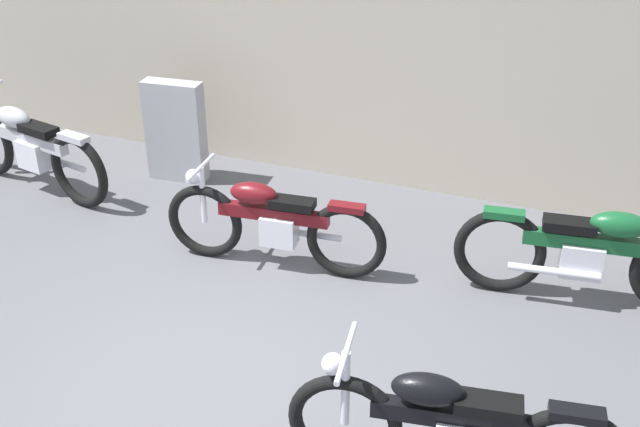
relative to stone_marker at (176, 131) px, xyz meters
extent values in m
plane|color=#56565B|center=(1.90, -2.83, -0.53)|extent=(40.00, 40.00, 0.00)
cube|color=#B2A893|center=(1.90, 0.82, 0.94)|extent=(18.00, 0.30, 2.93)
cube|color=#9E9EA3|center=(0.00, 0.00, 0.00)|extent=(0.62, 0.26, 1.05)
torus|color=black|center=(1.03, -1.27, -0.19)|extent=(0.68, 0.15, 0.67)
torus|color=black|center=(2.28, -1.15, -0.19)|extent=(0.68, 0.15, 0.67)
cube|color=silver|center=(1.70, -1.21, -0.17)|extent=(0.31, 0.21, 0.26)
cube|color=#590F14|center=(1.66, -1.21, -0.02)|extent=(0.95, 0.19, 0.11)
ellipsoid|color=#590F14|center=(1.49, -1.23, 0.14)|extent=(0.42, 0.23, 0.18)
cube|color=black|center=(1.82, -1.19, 0.10)|extent=(0.38, 0.20, 0.07)
cube|color=#590F14|center=(2.28, -1.15, 0.13)|extent=(0.31, 0.14, 0.06)
cylinder|color=silver|center=(1.03, -1.27, 0.07)|extent=(0.05, 0.05, 0.51)
cylinder|color=silver|center=(1.03, -1.27, 0.32)|extent=(0.09, 0.54, 0.03)
sphere|color=silver|center=(0.96, -1.28, 0.23)|extent=(0.13, 0.13, 0.13)
cylinder|color=silver|center=(1.87, -1.08, -0.23)|extent=(0.65, 0.12, 0.06)
torus|color=black|center=(3.47, -0.88, -0.16)|extent=(0.73, 0.18, 0.72)
cube|color=silver|center=(4.09, -0.80, -0.14)|extent=(0.34, 0.24, 0.28)
cube|color=#145128|center=(4.14, -0.79, 0.02)|extent=(1.02, 0.23, 0.12)
ellipsoid|color=#145128|center=(4.32, -0.77, 0.19)|extent=(0.46, 0.25, 0.20)
cube|color=black|center=(3.96, -0.82, 0.14)|extent=(0.42, 0.23, 0.08)
cube|color=#145128|center=(3.47, -0.88, 0.17)|extent=(0.33, 0.16, 0.06)
cylinder|color=silver|center=(3.91, -0.94, -0.21)|extent=(0.70, 0.15, 0.06)
torus|color=black|center=(-0.54, -0.90, -0.15)|extent=(0.75, 0.24, 0.75)
cube|color=silver|center=(-1.17, -0.77, -0.13)|extent=(0.36, 0.27, 0.29)
cube|color=#ADADB2|center=(-1.22, -0.76, 0.03)|extent=(1.05, 0.31, 0.12)
ellipsoid|color=#ADADB2|center=(-1.40, -0.72, 0.22)|extent=(0.48, 0.29, 0.20)
cube|color=black|center=(-1.04, -0.80, 0.16)|extent=(0.44, 0.26, 0.08)
cube|color=#ADADB2|center=(-0.54, -0.90, 0.19)|extent=(0.34, 0.19, 0.06)
cylinder|color=silver|center=(-0.95, -0.69, -0.20)|extent=(0.71, 0.20, 0.06)
torus|color=black|center=(2.98, -3.11, -0.19)|extent=(0.68, 0.19, 0.68)
cube|color=black|center=(3.60, -3.01, -0.02)|extent=(0.96, 0.24, 0.11)
ellipsoid|color=black|center=(3.44, -3.04, 0.15)|extent=(0.43, 0.25, 0.19)
cube|color=black|center=(3.77, -2.99, 0.10)|extent=(0.39, 0.22, 0.07)
cube|color=black|center=(4.22, -2.91, 0.13)|extent=(0.31, 0.16, 0.06)
cylinder|color=silver|center=(2.98, -3.11, 0.07)|extent=(0.05, 0.05, 0.51)
cylinder|color=silver|center=(2.98, -3.11, 0.33)|extent=(0.12, 0.54, 0.03)
sphere|color=silver|center=(2.91, -3.12, 0.23)|extent=(0.13, 0.13, 0.13)
camera|label=1|loc=(4.11, -6.35, 3.04)|focal=43.86mm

